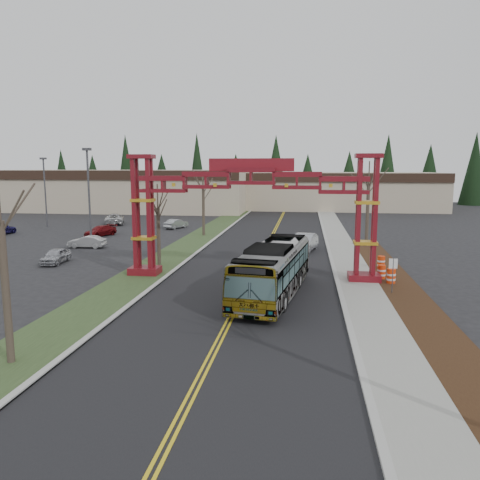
% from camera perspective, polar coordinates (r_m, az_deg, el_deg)
% --- Properties ---
extents(ground, '(200.00, 200.00, 0.00)m').
position_cam_1_polar(ground, '(17.36, -6.00, -18.51)').
color(ground, black).
rests_on(ground, ground).
extents(road, '(12.00, 110.00, 0.02)m').
position_cam_1_polar(road, '(40.91, 2.47, -2.39)').
color(road, black).
rests_on(road, ground).
extents(lane_line_left, '(0.12, 100.00, 0.01)m').
position_cam_1_polar(lane_line_left, '(40.91, 2.31, -2.37)').
color(lane_line_left, gold).
rests_on(lane_line_left, road).
extents(lane_line_right, '(0.12, 100.00, 0.01)m').
position_cam_1_polar(lane_line_right, '(40.89, 2.64, -2.38)').
color(lane_line_right, gold).
rests_on(lane_line_right, road).
extents(curb_right, '(0.30, 110.00, 0.15)m').
position_cam_1_polar(curb_right, '(40.78, 11.11, -2.50)').
color(curb_right, '#B0B0AB').
rests_on(curb_right, ground).
extents(sidewalk_right, '(2.60, 110.00, 0.14)m').
position_cam_1_polar(sidewalk_right, '(40.89, 13.15, -2.53)').
color(sidewalk_right, gray).
rests_on(sidewalk_right, ground).
extents(landscape_strip, '(2.60, 50.00, 0.12)m').
position_cam_1_polar(landscape_strip, '(26.92, 21.56, -8.87)').
color(landscape_strip, '#311B10').
rests_on(landscape_strip, ground).
extents(grass_median, '(4.00, 110.00, 0.08)m').
position_cam_1_polar(grass_median, '(42.41, -8.36, -2.04)').
color(grass_median, '#2D4020').
rests_on(grass_median, ground).
extents(curb_left, '(0.30, 110.00, 0.15)m').
position_cam_1_polar(curb_left, '(41.92, -5.93, -2.07)').
color(curb_left, '#B0B0AB').
rests_on(curb_left, ground).
extents(gateway_arch, '(18.20, 1.60, 8.90)m').
position_cam_1_polar(gateway_arch, '(33.22, 1.36, 5.41)').
color(gateway_arch, '#5D0C17').
rests_on(gateway_arch, ground).
extents(retail_building_west, '(46.00, 22.30, 7.50)m').
position_cam_1_polar(retail_building_west, '(93.35, -13.33, 6.00)').
color(retail_building_west, '#B9AA8D').
rests_on(retail_building_west, ground).
extents(retail_building_east, '(38.00, 20.30, 7.00)m').
position_cam_1_polar(retail_building_east, '(95.20, 11.78, 5.95)').
color(retail_building_east, '#B9AA8D').
rests_on(retail_building_east, ground).
extents(conifer_treeline, '(116.10, 5.60, 13.00)m').
position_cam_1_polar(conifer_treeline, '(107.01, 6.15, 7.98)').
color(conifer_treeline, black).
rests_on(conifer_treeline, ground).
extents(transit_bus, '(4.44, 12.22, 3.33)m').
position_cam_1_polar(transit_bus, '(29.22, 4.09, -3.64)').
color(transit_bus, '#B2B4BA').
rests_on(transit_bus, ground).
extents(silver_sedan, '(2.81, 5.35, 1.68)m').
position_cam_1_polar(silver_sedan, '(45.35, 7.84, -0.30)').
color(silver_sedan, '#A5A8AD').
rests_on(silver_sedan, ground).
extents(parked_car_near_a, '(1.79, 3.80, 1.26)m').
position_cam_1_polar(parked_car_near_a, '(42.14, -21.55, -1.82)').
color(parked_car_near_a, '#A2A3AA').
rests_on(parked_car_near_a, ground).
extents(parked_car_near_b, '(3.73, 1.41, 1.22)m').
position_cam_1_polar(parked_car_near_b, '(49.23, -18.15, -0.21)').
color(parked_car_near_b, '#BEBEBE').
rests_on(parked_car_near_b, ground).
extents(parked_car_mid_a, '(3.17, 4.54, 1.22)m').
position_cam_1_polar(parked_car_mid_a, '(57.25, -16.67, 1.07)').
color(parked_car_mid_a, maroon).
rests_on(parked_car_mid_a, ground).
extents(parked_car_mid_b, '(1.73, 4.25, 1.44)m').
position_cam_1_polar(parked_car_mid_b, '(62.76, -27.14, 1.22)').
color(parked_car_mid_b, '#1C1753').
rests_on(parked_car_mid_b, ground).
extents(parked_car_far_a, '(2.62, 3.99, 1.24)m').
position_cam_1_polar(parked_car_far_a, '(62.36, -7.78, 1.98)').
color(parked_car_far_a, '#9CA0A3').
rests_on(parked_car_far_a, ground).
extents(parked_car_far_b, '(4.27, 5.97, 1.51)m').
position_cam_1_polar(parked_car_far_b, '(68.73, -15.06, 2.50)').
color(parked_car_far_b, silver).
rests_on(parked_car_far_b, ground).
extents(bare_tree_median_near, '(3.08, 3.08, 7.92)m').
position_cam_1_polar(bare_tree_median_near, '(20.58, -27.18, 1.94)').
color(bare_tree_median_near, '#382D26').
rests_on(bare_tree_median_near, ground).
extents(bare_tree_median_mid, '(2.93, 2.93, 6.66)m').
position_cam_1_polar(bare_tree_median_mid, '(38.43, -9.99, 3.83)').
color(bare_tree_median_mid, '#382D26').
rests_on(bare_tree_median_mid, ground).
extents(bare_tree_median_far, '(3.19, 3.19, 7.42)m').
position_cam_1_polar(bare_tree_median_far, '(54.78, -4.51, 5.99)').
color(bare_tree_median_far, '#382D26').
rests_on(bare_tree_median_far, ground).
extents(bare_tree_right_far, '(3.34, 3.34, 8.60)m').
position_cam_1_polar(bare_tree_right_far, '(48.47, 15.41, 6.60)').
color(bare_tree_right_far, '#382D26').
rests_on(bare_tree_right_far, ground).
extents(light_pole_near, '(0.87, 0.43, 10.00)m').
position_cam_1_polar(light_pole_near, '(52.25, -17.97, 6.01)').
color(light_pole_near, '#3F3F44').
rests_on(light_pole_near, ground).
extents(light_pole_mid, '(0.80, 0.40, 9.28)m').
position_cam_1_polar(light_pole_mid, '(68.13, -22.69, 5.96)').
color(light_pole_mid, '#3F3F44').
rests_on(light_pole_mid, ground).
extents(light_pole_far, '(0.72, 0.36, 8.31)m').
position_cam_1_polar(light_pole_far, '(80.47, -11.10, 6.41)').
color(light_pole_far, '#3F3F44').
rests_on(light_pole_far, ground).
extents(street_sign, '(0.53, 0.06, 2.31)m').
position_cam_1_polar(street_sign, '(30.99, 18.15, -3.35)').
color(street_sign, '#3F3F44').
rests_on(street_sign, ground).
extents(barrel_south, '(0.60, 0.60, 1.12)m').
position_cam_1_polar(barrel_south, '(33.74, 17.94, -4.29)').
color(barrel_south, red).
rests_on(barrel_south, ground).
extents(barrel_mid, '(0.58, 0.58, 1.08)m').
position_cam_1_polar(barrel_mid, '(34.99, 16.87, -3.81)').
color(barrel_mid, red).
rests_on(barrel_mid, ground).
extents(barrel_north, '(0.60, 0.60, 1.11)m').
position_cam_1_polar(barrel_north, '(38.32, 16.82, -2.70)').
color(barrel_north, red).
rests_on(barrel_north, ground).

